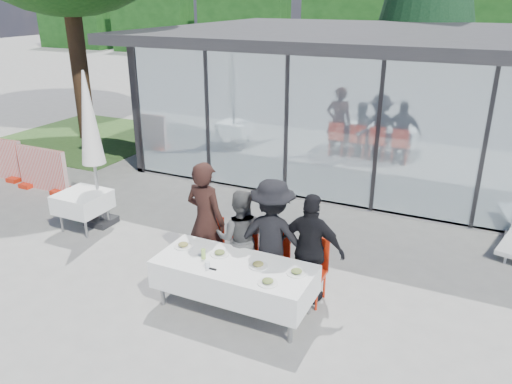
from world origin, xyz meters
TOP-DOWN VIEW (x-y plane):
  - ground at (0.00, 0.00)m, footprint 90.00×90.00m
  - pavilion at (2.00, 8.16)m, footprint 14.80×8.80m
  - treeline at (-2.00, 28.00)m, footprint 62.50×2.00m
  - dining_table at (0.06, -0.28)m, footprint 2.26×0.96m
  - diner_a at (-0.79, 0.41)m, footprint 0.80×0.80m
  - diner_chair_a at (-0.79, 0.47)m, footprint 0.44×0.44m
  - diner_b at (-0.19, 0.41)m, footprint 0.96×0.96m
  - diner_chair_b at (-0.19, 0.47)m, footprint 0.44×0.44m
  - diner_c at (0.34, 0.41)m, footprint 1.31×1.31m
  - diner_chair_c at (0.34, 0.47)m, footprint 0.44×0.44m
  - diner_d at (0.95, 0.41)m, footprint 1.01×1.01m
  - diner_chair_d at (0.95, 0.47)m, footprint 0.44×0.44m
  - plate_a at (-0.85, -0.16)m, footprint 0.27×0.27m
  - plate_b at (-0.25, -0.14)m, footprint 0.27×0.27m
  - plate_c at (0.40, -0.20)m, footprint 0.27×0.27m
  - plate_d at (0.95, -0.16)m, footprint 0.27×0.27m
  - plate_extra at (0.70, -0.54)m, footprint 0.27×0.27m
  - juice_bottle at (-0.40, -0.34)m, footprint 0.06×0.06m
  - drinking_glasses at (-0.21, -0.54)m, footprint 0.07×0.07m
  - folded_eyeglasses at (-0.14, -0.54)m, footprint 0.14×0.03m
  - spare_table_left at (-3.81, 0.86)m, footprint 0.86×0.86m
  - market_umbrella at (-3.68, 1.16)m, footprint 0.50×0.50m
  - grass_patch at (-8.50, 6.00)m, footprint 5.00×5.00m

SIDE VIEW (x-z plane):
  - ground at x=0.00m, z-range 0.00..0.00m
  - grass_patch at x=-8.50m, z-range 0.00..0.02m
  - diner_chair_a at x=-0.79m, z-range 0.05..1.03m
  - diner_chair_b at x=-0.19m, z-range 0.05..1.03m
  - diner_chair_c at x=0.34m, z-range 0.05..1.03m
  - diner_chair_d at x=0.95m, z-range 0.05..1.03m
  - dining_table at x=0.06m, z-range 0.16..0.91m
  - spare_table_left at x=-3.81m, z-range 0.18..0.92m
  - folded_eyeglasses at x=-0.14m, z-range 0.75..0.76m
  - plate_a at x=-0.85m, z-range 0.74..0.81m
  - plate_b at x=-0.25m, z-range 0.74..0.81m
  - plate_c at x=0.40m, z-range 0.74..0.81m
  - plate_d at x=0.95m, z-range 0.74..0.81m
  - plate_extra at x=0.70m, z-range 0.74..0.81m
  - diner_b at x=-0.19m, z-range 0.00..1.56m
  - drinking_glasses at x=-0.21m, z-range 0.75..0.85m
  - juice_bottle at x=-0.40m, z-range 0.75..0.90m
  - diner_d at x=0.95m, z-range 0.00..1.69m
  - diner_c at x=0.34m, z-range 0.00..1.81m
  - diner_a at x=-0.79m, z-range 0.00..1.92m
  - market_umbrella at x=-3.68m, z-range 0.45..3.45m
  - pavilion at x=2.00m, z-range 0.43..3.87m
  - treeline at x=-2.00m, z-range 0.00..4.40m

